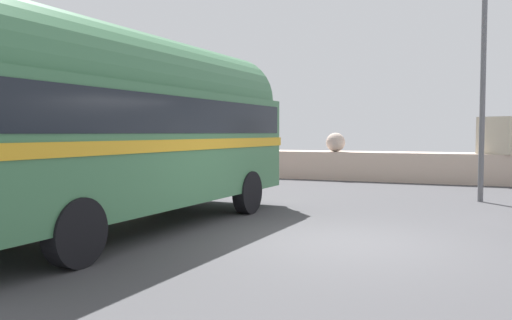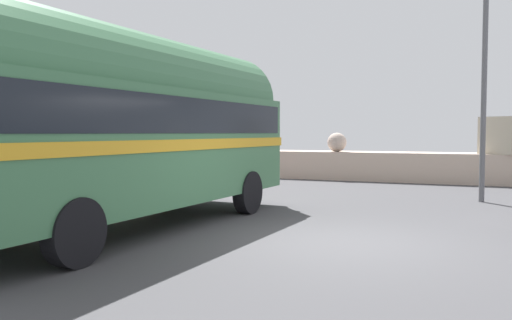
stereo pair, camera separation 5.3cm
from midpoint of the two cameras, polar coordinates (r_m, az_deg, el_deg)
The scene contains 4 objects.
ground at distance 8.88m, azimuth 9.49°, elevation -8.94°, with size 32.00×26.00×0.02m.
breakwater at distance 20.37m, azimuth 17.32°, elevation -0.38°, with size 31.36×2.06×2.44m.
vintage_coach at distance 10.03m, azimuth -13.18°, elevation 4.12°, with size 2.87×8.70×3.70m.
lamp_post at distance 15.09m, azimuth 24.21°, elevation 11.25°, with size 0.94×0.73×7.31m.
Camera 2 is at (2.03, -8.44, 1.84)m, focal length 36.44 mm.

